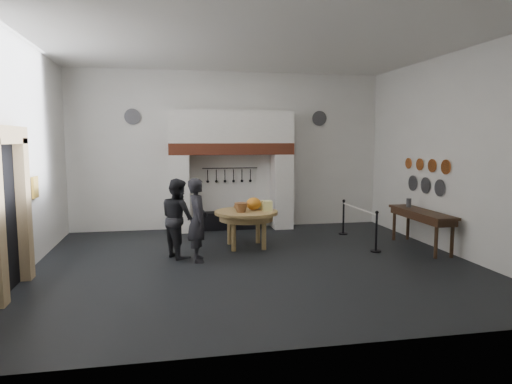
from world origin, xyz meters
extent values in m
cube|color=black|center=(0.00, 0.00, 0.00)|extent=(9.00, 8.00, 0.02)
cube|color=silver|center=(0.00, 0.00, 4.50)|extent=(9.00, 8.00, 0.02)
cube|color=silver|center=(0.00, 4.00, 2.25)|extent=(9.00, 0.02, 4.50)
cube|color=silver|center=(0.00, -4.00, 2.25)|extent=(9.00, 0.02, 4.50)
cube|color=silver|center=(-4.50, 0.00, 2.25)|extent=(0.02, 8.00, 4.50)
cube|color=silver|center=(4.50, 0.00, 2.25)|extent=(0.02, 8.00, 4.50)
cube|color=silver|center=(-1.48, 3.65, 1.07)|extent=(0.55, 0.70, 2.15)
cube|color=silver|center=(1.48, 3.65, 1.07)|extent=(0.55, 0.70, 2.15)
cube|color=#9E442B|center=(0.00, 3.65, 2.31)|extent=(3.50, 0.72, 0.32)
cube|color=silver|center=(0.00, 3.65, 2.92)|extent=(3.50, 0.70, 0.90)
cube|color=black|center=(0.00, 3.72, 0.25)|extent=(1.90, 0.45, 0.50)
cylinder|color=black|center=(0.00, 3.92, 1.75)|extent=(1.60, 0.02, 0.02)
cube|color=black|center=(-4.47, -1.00, 1.25)|extent=(0.04, 1.10, 2.50)
cube|color=tan|center=(-4.38, -0.30, 1.30)|extent=(0.22, 0.30, 2.60)
cube|color=tan|center=(-4.38, -1.00, 2.65)|extent=(0.22, 1.70, 0.30)
cube|color=gold|center=(-4.45, 0.80, 1.60)|extent=(0.05, 0.34, 0.44)
cylinder|color=tan|center=(0.05, 1.44, 0.84)|extent=(1.85, 1.85, 0.07)
ellipsoid|color=orange|center=(0.25, 1.54, 1.03)|extent=(0.36, 0.36, 0.31)
cube|color=#FDFB97|center=(0.55, 1.39, 0.99)|extent=(0.22, 0.22, 0.24)
cube|color=#FFF798|center=(0.53, 1.69, 0.97)|extent=(0.18, 0.18, 0.20)
cone|color=#A7663D|center=(-0.10, 1.29, 0.98)|extent=(0.39, 0.39, 0.22)
ellipsoid|color=#A7633B|center=(-0.05, 1.79, 0.94)|extent=(0.31, 0.18, 0.13)
imported|color=black|center=(-1.17, 0.38, 0.89)|extent=(0.45, 0.66, 1.77)
imported|color=black|center=(-1.57, 0.78, 0.87)|extent=(0.96, 1.04, 1.74)
cube|color=#392214|center=(4.10, 0.53, 0.87)|extent=(0.55, 2.20, 0.06)
cylinder|color=#4E4F53|center=(4.10, 1.13, 1.01)|extent=(0.12, 0.12, 0.22)
cylinder|color=#C6662D|center=(4.46, 0.20, 1.95)|extent=(0.03, 0.34, 0.34)
cylinder|color=#C6662D|center=(4.46, 0.75, 1.95)|extent=(0.03, 0.32, 0.32)
cylinder|color=#C6662D|center=(4.46, 1.30, 1.95)|extent=(0.03, 0.30, 0.30)
cylinder|color=#C6662D|center=(4.46, 1.85, 1.95)|extent=(0.03, 0.28, 0.28)
cylinder|color=#4C4C51|center=(4.46, 0.40, 1.45)|extent=(0.03, 0.40, 0.40)
cylinder|color=#4C4C51|center=(4.46, 1.00, 1.45)|extent=(0.03, 0.40, 0.40)
cylinder|color=#4C4C51|center=(4.46, 1.60, 1.45)|extent=(0.03, 0.40, 0.40)
cylinder|color=#4C4C51|center=(-2.70, 3.96, 3.20)|extent=(0.44, 0.03, 0.44)
cylinder|color=#4C4C51|center=(2.70, 3.96, 3.20)|extent=(0.44, 0.03, 0.44)
cylinder|color=black|center=(2.90, 0.39, 0.45)|extent=(0.05, 0.05, 0.90)
cylinder|color=black|center=(2.90, 2.39, 0.45)|extent=(0.05, 0.05, 0.90)
cylinder|color=white|center=(2.90, 1.39, 0.85)|extent=(0.04, 2.00, 0.04)
camera|label=1|loc=(-1.76, -9.17, 2.58)|focal=32.00mm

